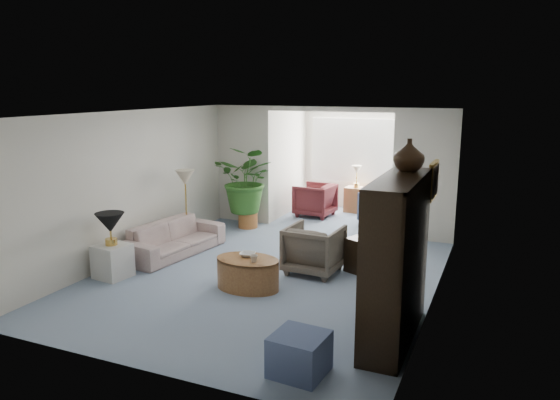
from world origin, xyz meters
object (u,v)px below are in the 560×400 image
at_px(end_table, 113,261).
at_px(table_lamp, 110,223).
at_px(cabinet_urn, 409,155).
at_px(plant_pot, 248,220).
at_px(entertainment_cabinet, 396,260).
at_px(sunroom_table, 356,200).
at_px(wingback_chair, 314,249).
at_px(side_table_dark, 362,256).
at_px(sunroom_chair_maroon, 315,200).
at_px(coffee_bowl, 248,254).
at_px(sunroom_chair_blue, 381,206).
at_px(coffee_cup, 254,259).
at_px(ottoman, 299,354).
at_px(framed_picture, 434,181).
at_px(floor_lamp, 185,178).
at_px(coffee_table, 248,273).
at_px(sofa, 174,238).

distance_m(end_table, table_lamp, 0.61).
xyz_separation_m(cabinet_urn, plant_pot, (-3.80, 3.30, -1.93)).
xyz_separation_m(end_table, entertainment_cabinet, (4.37, -0.32, 0.69)).
relative_size(end_table, table_lamp, 1.17).
bearing_deg(end_table, sunroom_table, 68.51).
bearing_deg(wingback_chair, side_table_dark, -153.60).
distance_m(end_table, cabinet_urn, 4.74).
height_order(side_table_dark, sunroom_chair_maroon, sunroom_chair_maroon).
distance_m(entertainment_cabinet, plant_pot, 5.43).
bearing_deg(sunroom_chair_maroon, sunroom_table, 140.20).
bearing_deg(coffee_bowl, side_table_dark, 41.32).
distance_m(table_lamp, sunroom_chair_blue, 5.85).
height_order(coffee_cup, wingback_chair, wingback_chair).
bearing_deg(plant_pot, ottoman, -58.12).
height_order(end_table, sunroom_chair_blue, sunroom_chair_blue).
bearing_deg(ottoman, coffee_bowl, 128.64).
bearing_deg(framed_picture, plant_pot, 146.65).
distance_m(cabinet_urn, sunroom_chair_blue, 5.29).
bearing_deg(sunroom_table, entertainment_cabinet, -70.76).
bearing_deg(ottoman, entertainment_cabinet, 58.42).
bearing_deg(floor_lamp, sunroom_chair_blue, 45.19).
relative_size(table_lamp, coffee_bowl, 1.93).
bearing_deg(floor_lamp, entertainment_cabinet, -28.15).
bearing_deg(entertainment_cabinet, ottoman, -121.58).
relative_size(framed_picture, coffee_table, 0.53).
bearing_deg(coffee_bowl, entertainment_cabinet, -19.70).
bearing_deg(entertainment_cabinet, sunroom_chair_maroon, 118.36).
xyz_separation_m(ottoman, sunroom_chair_maroon, (-2.15, 6.47, 0.16)).
bearing_deg(coffee_cup, wingback_chair, 66.15).
height_order(cabinet_urn, sunroom_table, cabinet_urn).
bearing_deg(plant_pot, sunroom_table, 53.21).
bearing_deg(end_table, sofa, 81.57).
distance_m(floor_lamp, side_table_dark, 3.57).
relative_size(framed_picture, coffee_bowl, 2.19).
bearing_deg(sunroom_chair_blue, table_lamp, 154.09).
height_order(side_table_dark, cabinet_urn, cabinet_urn).
bearing_deg(coffee_table, plant_pot, 116.70).
bearing_deg(entertainment_cabinet, coffee_table, 162.17).
relative_size(sofa, table_lamp, 4.47).
bearing_deg(ottoman, side_table_dark, 93.41).
xyz_separation_m(coffee_table, sunroom_chair_maroon, (-0.60, 4.58, 0.15)).
height_order(wingback_chair, cabinet_urn, cabinet_urn).
bearing_deg(coffee_table, coffee_bowl, 116.57).
bearing_deg(coffee_bowl, sofa, 155.74).
bearing_deg(floor_lamp, coffee_bowl, -36.39).
height_order(coffee_cup, side_table_dark, coffee_cup).
xyz_separation_m(table_lamp, sunroom_table, (2.26, 5.74, -0.57)).
distance_m(ottoman, sunroom_table, 7.35).
bearing_deg(ottoman, cabinet_urn, 66.73).
bearing_deg(sunroom_chair_blue, end_table, 154.09).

